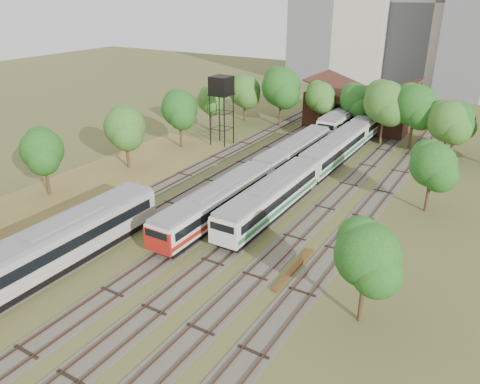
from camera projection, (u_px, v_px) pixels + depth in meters
The scene contains 14 objects.
ground at pixel (99, 326), 31.12m from camera, with size 240.00×240.00×0.00m, color #475123.
dry_grass_patch at pixel (30, 217), 45.93m from camera, with size 14.00×60.00×0.04m, color brown.
tracks at pixel (267, 194), 51.03m from camera, with size 24.60×80.00×0.19m.
railcar_red_set at pixel (260, 175), 51.43m from camera, with size 2.73×34.57×3.37m.
railcar_green_set at pixel (334, 150), 59.18m from camera, with size 2.83×52.08×3.50m.
railcar_rear at pixel (344, 119), 72.73m from camera, with size 2.97×16.08×3.67m.
old_grey_coach at pixel (67, 240), 37.53m from camera, with size 3.10×18.00×3.83m.
water_tower at pixel (221, 87), 64.41m from camera, with size 2.79×2.79×9.67m.
rail_pile_far at pixel (294, 269), 37.30m from camera, with size 0.43×6.94×0.23m, color brown.
maintenance_shed at pixel (362, 107), 75.90m from camera, with size 16.45×11.55×7.58m.
tree_band_left at pixel (61, 144), 49.27m from camera, with size 7.70×55.65×8.90m.
tree_band_far at pixel (359, 102), 67.49m from camera, with size 44.35×10.51×9.43m.
tree_band_right at pixel (431, 162), 45.69m from camera, with size 4.98×42.83×7.50m.
tower_centre at pixel (443, 2), 101.39m from camera, with size 20.00×18.00×36.00m, color #AFA99E.
Camera 1 is at (20.93, -16.48, 20.67)m, focal length 35.00 mm.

